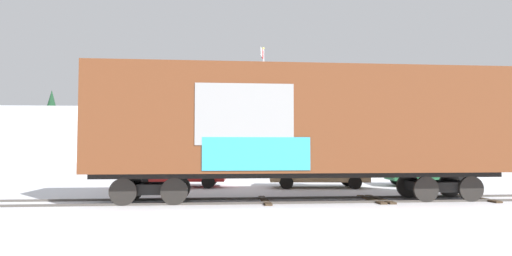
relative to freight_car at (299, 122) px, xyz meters
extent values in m
plane|color=silver|center=(0.65, 0.00, -2.88)|extent=(260.00, 260.00, 0.00)
cube|color=#4C4742|center=(0.03, -0.72, -2.84)|extent=(59.95, 2.59, 0.08)
cube|color=#4C4742|center=(-0.03, 0.72, -2.84)|extent=(59.95, 2.59, 0.08)
cube|color=#423323|center=(-1.27, -0.05, -2.84)|extent=(0.34, 2.51, 0.07)
cube|color=#423323|center=(2.69, 0.11, -2.84)|extent=(0.34, 2.51, 0.07)
cube|color=#423323|center=(6.86, 0.29, -2.84)|extent=(0.34, 2.51, 0.07)
cube|color=#423323|center=(3.02, 0.13, -2.84)|extent=(0.34, 2.51, 0.07)
cube|color=brown|center=(0.00, 0.00, 0.08)|extent=(15.01, 3.43, 3.74)
cube|color=#2D2823|center=(0.00, 0.00, 2.07)|extent=(14.16, 0.99, 0.24)
cube|color=#999999|center=(-2.04, -1.51, 0.17)|extent=(3.28, 0.17, 2.06)
cube|color=#33A5CC|center=(-1.64, -1.50, -1.14)|extent=(3.59, 0.18, 1.10)
cube|color=black|center=(0.00, 0.00, -1.89)|extent=(14.66, 2.15, 0.20)
cube|color=black|center=(-5.29, -0.22, -2.37)|extent=(2.15, 1.35, 0.36)
cylinder|color=black|center=(-6.11, -0.97, -2.42)|extent=(0.92, 0.16, 0.92)
cylinder|color=black|center=(-6.17, 0.47, -2.42)|extent=(0.92, 0.16, 0.92)
cylinder|color=black|center=(-4.41, -0.90, -2.42)|extent=(0.92, 0.16, 0.92)
cylinder|color=black|center=(-4.47, 0.54, -2.42)|extent=(0.92, 0.16, 0.92)
cube|color=black|center=(5.30, 0.22, -2.37)|extent=(2.15, 1.35, 0.36)
cylinder|color=black|center=(4.48, -0.53, -2.42)|extent=(0.92, 0.16, 0.92)
cylinder|color=black|center=(4.42, 0.91, -2.42)|extent=(0.92, 0.16, 0.92)
cylinder|color=black|center=(6.18, -0.46, -2.42)|extent=(0.92, 0.16, 0.92)
cylinder|color=black|center=(6.12, 0.98, -2.42)|extent=(0.92, 0.16, 0.92)
cylinder|color=silver|center=(-0.41, 13.77, 1.55)|extent=(0.12, 0.12, 8.86)
sphere|color=#D8CC66|center=(-0.41, 13.77, 6.06)|extent=(0.18, 0.18, 0.18)
cube|color=red|center=(-0.54, 13.14, 5.58)|extent=(0.27, 1.15, 0.60)
cube|color=white|center=(-0.60, 12.86, 5.58)|extent=(0.16, 0.58, 0.60)
cube|color=silver|center=(0.65, 73.07, 1.78)|extent=(130.45, 29.93, 9.32)
cube|color=#8C725B|center=(39.48, 64.10, 7.60)|extent=(4.86, 4.98, 2.32)
cube|color=brown|center=(21.33, 64.10, 7.85)|extent=(6.59, 3.50, 2.81)
cone|color=#193D23|center=(-35.28, 61.92, 8.05)|extent=(1.61, 1.61, 3.22)
cone|color=#193D23|center=(-3.08, 63.65, 8.58)|extent=(2.14, 2.14, 4.27)
cone|color=#193D23|center=(-29.72, 63.20, 8.35)|extent=(1.91, 1.91, 3.82)
cube|color=#B21E1E|center=(-5.21, 6.12, -2.20)|extent=(4.75, 2.00, 0.72)
cube|color=#2D333D|center=(-5.49, 6.13, -1.54)|extent=(2.57, 1.75, 0.59)
cylinder|color=black|center=(-3.59, 6.96, -2.56)|extent=(0.65, 0.24, 0.64)
cylinder|color=black|center=(-3.64, 5.19, -2.56)|extent=(0.65, 0.24, 0.64)
cylinder|color=black|center=(-6.78, 7.06, -2.56)|extent=(0.65, 0.24, 0.64)
cylinder|color=black|center=(-6.83, 5.28, -2.56)|extent=(0.65, 0.24, 0.64)
cube|color=#9E8966|center=(1.76, 5.44, -2.19)|extent=(4.86, 2.12, 0.74)
cube|color=#2D333D|center=(1.42, 5.46, -1.47)|extent=(2.69, 1.81, 0.70)
cylinder|color=black|center=(3.42, 6.21, -2.56)|extent=(0.65, 0.26, 0.64)
cylinder|color=black|center=(3.32, 4.47, -2.56)|extent=(0.65, 0.26, 0.64)
cylinder|color=black|center=(0.19, 6.41, -2.56)|extent=(0.65, 0.26, 0.64)
cylinder|color=black|center=(0.09, 4.66, -2.56)|extent=(0.65, 0.26, 0.64)
cube|color=#1E5933|center=(7.58, 5.97, -2.26)|extent=(4.12, 2.02, 0.60)
cube|color=#2D333D|center=(7.27, 5.99, -1.58)|extent=(2.09, 1.72, 0.75)
cylinder|color=black|center=(8.99, 6.74, -2.56)|extent=(0.65, 0.26, 0.64)
cylinder|color=black|center=(8.89, 5.04, -2.56)|extent=(0.65, 0.26, 0.64)
cylinder|color=black|center=(6.26, 6.89, -2.56)|extent=(0.65, 0.26, 0.64)
cylinder|color=black|center=(6.16, 5.20, -2.56)|extent=(0.65, 0.26, 0.64)
camera|label=1|loc=(-2.35, -15.50, -0.99)|focal=29.82mm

